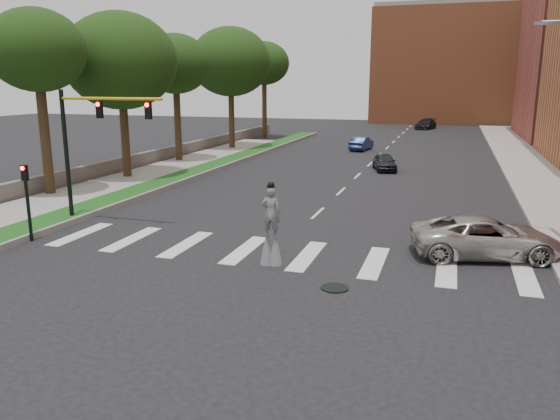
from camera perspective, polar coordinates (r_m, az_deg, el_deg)
name	(u,v)px	position (r m, az deg, el deg)	size (l,w,h in m)	color
ground_plane	(267,261)	(20.48, -1.35, -5.33)	(160.00, 160.00, 0.00)	black
grass_median	(210,167)	(42.78, -7.30, 4.50)	(2.00, 60.00, 0.25)	#154B15
median_curb	(223,167)	(42.35, -6.01, 4.47)	(0.20, 60.00, 0.28)	gray
sidewalk_left	(99,188)	(35.76, -18.42, 2.17)	(4.00, 60.00, 0.18)	gray
sidewalk_right	(539,172)	(44.28, 25.42, 3.57)	(5.00, 90.00, 0.18)	gray
stone_wall	(160,155)	(47.00, -12.43, 5.60)	(0.50, 56.00, 1.10)	#5F5952
manhole	(335,288)	(17.92, 5.75, -8.10)	(0.90, 0.90, 0.04)	black
building_backdrop	(456,67)	(96.40, 17.90, 14.05)	(26.00, 14.00, 18.00)	#C4683D
traffic_signal	(87,135)	(26.85, -19.54, 7.41)	(5.30, 0.23, 6.20)	black
secondary_signal	(27,196)	(24.82, -24.92, 1.37)	(0.25, 0.21, 3.23)	black
stilt_performer	(271,231)	(19.74, -0.94, -2.22)	(0.84, 0.55, 3.08)	#342415
suv_crossing	(486,237)	(22.18, 20.75, -2.67)	(2.56, 5.55, 1.54)	#B0AEA7
car_near	(385,162)	(42.18, 10.87, 4.95)	(1.50, 3.72, 1.27)	black
car_mid	(361,143)	(54.58, 8.51, 6.89)	(1.41, 4.03, 1.33)	navy
car_far	(426,124)	(81.61, 14.99, 8.68)	(2.05, 5.05, 1.47)	black
tree_1	(37,52)	(34.20, -24.08, 14.88)	(5.39, 5.39, 10.54)	#342415
tree_2	(120,61)	(38.86, -16.35, 14.69)	(7.50, 7.50, 11.08)	#342415
tree_3	(175,65)	(46.42, -10.89, 14.70)	(5.65, 5.65, 10.38)	#342415
tree_4	(230,62)	(54.71, -5.20, 15.15)	(7.76, 7.76, 11.75)	#342415
tree_5	(264,64)	(65.58, -1.67, 15.03)	(5.83, 5.83, 11.17)	#342415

